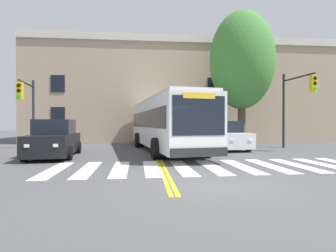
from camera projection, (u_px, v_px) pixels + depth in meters
The scene contains 11 objects.
ground_plane at pixel (219, 184), 7.30m from camera, with size 120.00×120.00×0.00m, color #4C4C4F.
crosswalk at pixel (212, 167), 10.12m from camera, with size 12.37×3.90×0.01m.
lane_line_yellow_inner at pixel (150, 142), 23.87m from camera, with size 0.12×36.00×0.01m, color gold.
lane_line_yellow_outer at pixel (152, 142), 23.88m from camera, with size 0.12×36.00×0.01m, color gold.
city_bus at pixel (164, 123), 16.14m from camera, with size 4.26×12.27×3.16m.
car_black_near_lane at pixel (55, 140), 13.20m from camera, with size 2.47×4.82×1.88m.
car_white_far_lane at pixel (224, 136), 17.10m from camera, with size 2.49×4.72×1.83m.
traffic_light_near_corner at pixel (296, 97), 16.86m from camera, with size 0.52×3.03×5.11m.
traffic_light_far_corner at pixel (27, 102), 16.31m from camera, with size 0.56×2.85×4.58m.
street_tree_curbside_large at pixel (242, 60), 19.89m from camera, with size 6.39×6.35×10.24m.
building_facade at pixel (201, 95), 27.49m from camera, with size 32.62×9.92×9.33m.
Camera 1 is at (-2.12, -7.12, 1.67)m, focal length 28.00 mm.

